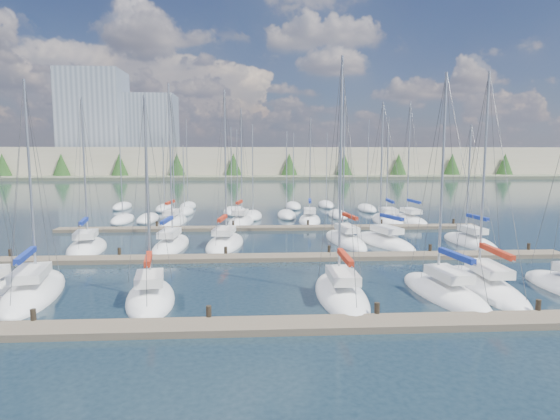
{
  "coord_description": "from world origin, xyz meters",
  "views": [
    {
      "loc": [
        -1.9,
        -18.42,
        7.93
      ],
      "look_at": [
        0.0,
        14.0,
        4.0
      ],
      "focal_mm": 30.0,
      "sensor_mm": 36.0,
      "label": 1
    }
  ],
  "objects": [
    {
      "name": "sailboat_n",
      "position": [
        -10.99,
        34.97,
        0.2
      ],
      "size": [
        3.28,
        8.61,
        15.08
      ],
      "rotation": [
        0.0,
        0.0,
        -0.09
      ],
      "color": "white",
      "rests_on": "ground"
    },
    {
      "name": "sailboat_p",
      "position": [
        4.76,
        35.55,
        0.19
      ],
      "size": [
        3.34,
        7.73,
        12.86
      ],
      "rotation": [
        0.0,
        0.0,
        -0.11
      ],
      "color": "white",
      "rests_on": "ground"
    },
    {
      "name": "sailboat_e",
      "position": [
        8.78,
        6.45,
        0.18
      ],
      "size": [
        3.73,
        8.49,
        13.09
      ],
      "rotation": [
        0.0,
        0.0,
        0.14
      ],
      "color": "white",
      "rests_on": "ground"
    },
    {
      "name": "sailboat_m",
      "position": [
        17.16,
        21.05,
        0.18
      ],
      "size": [
        3.14,
        8.08,
        11.18
      ],
      "rotation": [
        0.0,
        0.0,
        0.09
      ],
      "color": "white",
      "rests_on": "ground"
    },
    {
      "name": "distant_boats",
      "position": [
        -4.34,
        43.76,
        0.29
      ],
      "size": [
        36.93,
        20.75,
        13.3
      ],
      "color": "#9EA0A5",
      "rests_on": "ground"
    },
    {
      "name": "sailboat_h",
      "position": [
        -15.68,
        20.59,
        0.18
      ],
      "size": [
        4.38,
        8.25,
        13.21
      ],
      "rotation": [
        0.0,
        0.0,
        0.18
      ],
      "color": "white",
      "rests_on": "ground"
    },
    {
      "name": "sailboat_f",
      "position": [
        11.66,
        7.55,
        0.18
      ],
      "size": [
        2.98,
        9.52,
        13.37
      ],
      "rotation": [
        0.0,
        0.0,
        -0.04
      ],
      "color": "white",
      "rests_on": "ground"
    },
    {
      "name": "ground",
      "position": [
        0.0,
        60.0,
        0.0
      ],
      "size": [
        400.0,
        400.0,
        0.0
      ],
      "primitive_type": "plane",
      "color": "#1B2B36",
      "rests_on": "ground"
    },
    {
      "name": "shoreline",
      "position": [
        -13.29,
        149.77,
        7.44
      ],
      "size": [
        400.0,
        60.0,
        38.0
      ],
      "color": "#666B51",
      "rests_on": "ground"
    },
    {
      "name": "sailboat_r",
      "position": [
        16.39,
        34.76,
        0.19
      ],
      "size": [
        3.18,
        9.17,
        14.64
      ],
      "rotation": [
        0.0,
        0.0,
        0.06
      ],
      "color": "white",
      "rests_on": "ground"
    },
    {
      "name": "sailboat_d",
      "position": [
        2.95,
        6.5,
        0.18
      ],
      "size": [
        2.74,
        8.55,
        13.9
      ],
      "rotation": [
        0.0,
        0.0,
        -0.01
      ],
      "color": "white",
      "rests_on": "ground"
    },
    {
      "name": "dock_mid",
      "position": [
        0.0,
        16.01,
        0.15
      ],
      "size": [
        44.0,
        1.93,
        1.1
      ],
      "color": "#6B5E4C",
      "rests_on": "ground"
    },
    {
      "name": "sailboat_l",
      "position": [
        9.65,
        21.62,
        0.18
      ],
      "size": [
        5.12,
        9.13,
        13.11
      ],
      "rotation": [
        0.0,
        0.0,
        0.28
      ],
      "color": "white",
      "rests_on": "ground"
    },
    {
      "name": "sailboat_b",
      "position": [
        -14.33,
        8.06,
        0.17
      ],
      "size": [
        4.75,
        9.73,
        12.77
      ],
      "rotation": [
        0.0,
        0.0,
        0.21
      ],
      "color": "white",
      "rests_on": "ground"
    },
    {
      "name": "sailboat_k",
      "position": [
        6.37,
        22.51,
        0.19
      ],
      "size": [
        3.56,
        9.3,
        13.72
      ],
      "rotation": [
        0.0,
        0.0,
        0.12
      ],
      "color": "white",
      "rests_on": "ground"
    },
    {
      "name": "sailboat_c",
      "position": [
        -7.46,
        6.44,
        0.18
      ],
      "size": [
        3.67,
        7.2,
        11.74
      ],
      "rotation": [
        0.0,
        0.0,
        0.17
      ],
      "color": "white",
      "rests_on": "ground"
    },
    {
      "name": "sailboat_o",
      "position": [
        -3.26,
        34.61,
        0.19
      ],
      "size": [
        3.85,
        7.62,
        13.73
      ],
      "rotation": [
        0.0,
        0.0,
        -0.17
      ],
      "color": "white",
      "rests_on": "ground"
    },
    {
      "name": "dock_far",
      "position": [
        0.0,
        30.01,
        0.15
      ],
      "size": [
        44.0,
        1.93,
        1.1
      ],
      "color": "#6B5E4C",
      "rests_on": "ground"
    },
    {
      "name": "sailboat_i",
      "position": [
        -8.85,
        20.91,
        0.19
      ],
      "size": [
        3.04,
        9.03,
        14.45
      ],
      "rotation": [
        0.0,
        0.0,
        -0.06
      ],
      "color": "white",
      "rests_on": "ground"
    },
    {
      "name": "sailboat_q",
      "position": [
        13.93,
        35.24,
        0.17
      ],
      "size": [
        3.84,
        9.22,
        12.93
      ],
      "rotation": [
        0.0,
        0.0,
        -0.07
      ],
      "color": "white",
      "rests_on": "ground"
    },
    {
      "name": "sailboat_j",
      "position": [
        -4.34,
        21.77,
        0.18
      ],
      "size": [
        3.93,
        8.71,
        14.07
      ],
      "rotation": [
        0.0,
        0.0,
        -0.12
      ],
      "color": "white",
      "rests_on": "ground"
    },
    {
      "name": "dock_near",
      "position": [
        0.0,
        2.01,
        0.15
      ],
      "size": [
        44.0,
        1.93,
        1.1
      ],
      "color": "#6B5E4C",
      "rests_on": "ground"
    }
  ]
}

